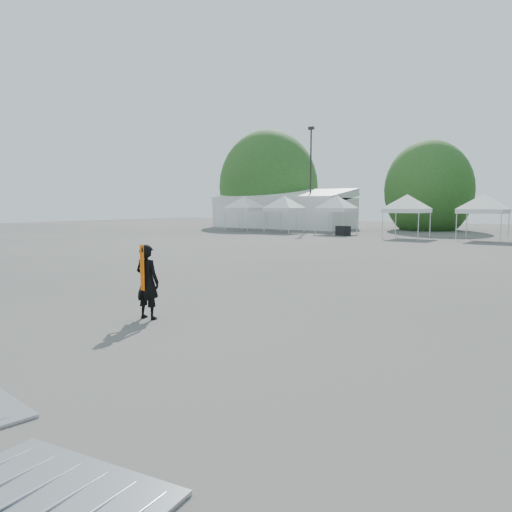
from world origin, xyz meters
The scene contains 13 objects.
ground centered at (0.00, 0.00, 0.00)m, with size 120.00×120.00×0.00m, color #474442.
marquee centered at (-22.00, 35.00, 1.97)m, with size 15.00×6.25×4.23m.
light_pole_west centered at (-18.00, 34.00, 5.77)m, with size 0.60×0.25×10.30m.
tree_far_w centered at (-26.00, 38.00, 4.54)m, with size 4.80×4.80×7.30m.
tree_mid_w centered at (-8.00, 40.00, 3.93)m, with size 4.16×4.16×6.33m.
tent_a centered at (-22.18, 28.50, 3.06)m, with size 4.21×4.21×3.88m.
tent_b centered at (-17.29, 28.06, 3.06)m, with size 4.02×4.02×3.88m.
tent_c centered at (-12.39, 28.87, 3.06)m, with size 3.97×3.97×3.88m.
tent_d centered at (-5.60, 27.25, 3.06)m, with size 4.16×4.16×3.88m.
tent_e centered at (-0.31, 27.97, 3.06)m, with size 4.37×4.37×3.88m.
man centered at (-0.88, -2.82, 0.86)m, with size 0.66×0.47×1.71m.
barrier_right centered at (3.76, -7.97, 0.03)m, with size 2.28×1.37×0.07m.
crate_west centered at (-10.79, 26.94, 0.39)m, with size 1.01×0.79×0.79m, color black.
Camera 1 is at (7.72, -10.37, 2.62)m, focal length 35.00 mm.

